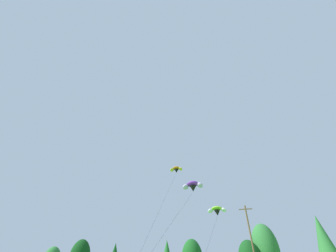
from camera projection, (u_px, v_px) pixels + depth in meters
The scene contains 6 objects.
treeline_tree_g at pixel (266, 250), 41.14m from camera, with size 4.91×4.91×11.53m.
treeline_tree_h at pixel (325, 242), 38.85m from camera, with size 4.33×4.33×12.42m.
utility_pole at pixel (253, 246), 34.17m from camera, with size 2.20×0.26×12.84m.
parafoil_kite_high_orange at pixel (176, 170), 41.47m from camera, with size 2.57×19.93×18.95m.
parafoil_kite_mid_lime_white at pixel (217, 211), 32.61m from camera, with size 3.20×14.20×9.89m.
parafoil_kite_far_purple at pixel (193, 186), 30.97m from camera, with size 5.58×12.44×12.84m.
Camera 1 is at (4.68, 5.40, 2.38)m, focal length 23.25 mm.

